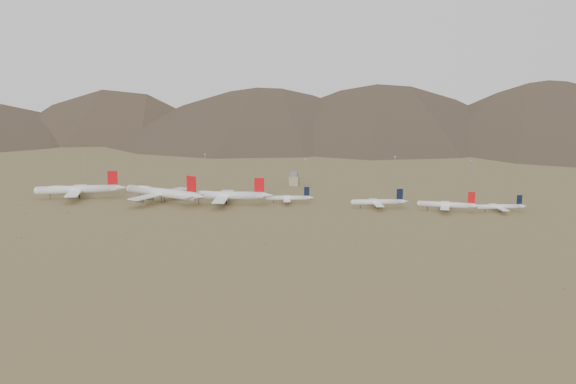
% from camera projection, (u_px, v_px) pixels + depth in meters
% --- Properties ---
extents(ground, '(3000.00, 3000.00, 0.00)m').
position_uv_depth(ground, '(229.00, 212.00, 464.61)').
color(ground, olive).
rests_on(ground, ground).
extents(mountain_ridge, '(4400.00, 1000.00, 300.00)m').
position_uv_depth(mountain_ridge, '(336.00, 50.00, 1312.78)').
color(mountain_ridge, brown).
rests_on(mountain_ridge, ground).
extents(widebody_west, '(69.63, 55.51, 21.56)m').
position_uv_depth(widebody_west, '(78.00, 189.00, 513.45)').
color(widebody_west, white).
rests_on(widebody_west, ground).
extents(widebody_centre, '(73.85, 59.20, 23.18)m').
position_uv_depth(widebody_centre, '(162.00, 192.00, 496.30)').
color(widebody_centre, white).
rests_on(widebody_centre, ground).
extents(widebody_east, '(69.16, 53.57, 20.58)m').
position_uv_depth(widebody_east, '(225.00, 195.00, 489.69)').
color(widebody_east, white).
rests_on(widebody_east, ground).
extents(narrowbody_a, '(38.14, 27.82, 12.67)m').
position_uv_depth(narrowbody_a, '(289.00, 198.00, 494.92)').
color(narrowbody_a, white).
rests_on(narrowbody_a, ground).
extents(narrowbody_b, '(43.05, 31.57, 14.38)m').
position_uv_depth(narrowbody_b, '(379.00, 202.00, 476.27)').
color(narrowbody_b, white).
rests_on(narrowbody_b, ground).
extents(narrowbody_c, '(45.47, 32.84, 15.02)m').
position_uv_depth(narrowbody_c, '(448.00, 205.00, 464.54)').
color(narrowbody_c, white).
rests_on(narrowbody_c, ground).
extents(narrowbody_d, '(36.56, 26.88, 12.25)m').
position_uv_depth(narrowbody_d, '(501.00, 207.00, 462.56)').
color(narrowbody_d, white).
rests_on(narrowbody_d, ground).
extents(control_tower, '(8.00, 8.00, 12.00)m').
position_uv_depth(control_tower, '(294.00, 179.00, 575.68)').
color(control_tower, tan).
rests_on(control_tower, ground).
extents(mast_far_west, '(2.00, 0.60, 25.70)m').
position_uv_depth(mast_far_west, '(85.00, 166.00, 600.36)').
color(mast_far_west, gray).
rests_on(mast_far_west, ground).
extents(mast_west, '(2.00, 0.60, 25.70)m').
position_uv_depth(mast_west, '(205.00, 166.00, 598.52)').
color(mast_west, gray).
rests_on(mast_west, ground).
extents(mast_centre, '(2.00, 0.60, 25.70)m').
position_uv_depth(mast_centre, '(305.00, 172.00, 559.86)').
color(mast_centre, gray).
rests_on(mast_centre, ground).
extents(mast_east, '(2.00, 0.60, 25.70)m').
position_uv_depth(mast_east, '(395.00, 169.00, 579.14)').
color(mast_east, gray).
rests_on(mast_east, ground).
extents(mast_far_east, '(2.00, 0.60, 25.70)m').
position_uv_depth(mast_far_east, '(470.00, 173.00, 552.95)').
color(mast_far_east, gray).
rests_on(mast_far_east, ground).
extents(desert_scrub, '(430.53, 183.43, 0.70)m').
position_uv_depth(desert_scrub, '(106.00, 238.00, 387.41)').
color(desert_scrub, olive).
rests_on(desert_scrub, ground).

